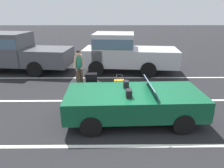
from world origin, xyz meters
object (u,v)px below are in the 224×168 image
Objects in this scene: convertible_car at (140,102)px; parked_pickup_truck_far at (123,52)px; parked_pickup_truck_near at (18,51)px; suitcase_large_black at (92,82)px; traveler_person at (79,67)px; suitcase_medium_bright at (119,87)px.

convertible_car is 0.81× the size of parked_pickup_truck_far.
suitcase_large_black is at bearing 152.64° from parked_pickup_truck_near.
parked_pickup_truck_far reaches higher than traveler_person.
suitcase_large_black is 1.25m from suitcase_medium_bright.
traveler_person is at bearing 61.10° from suitcase_medium_bright.
traveler_person is 0.32× the size of parked_pickup_truck_near.
suitcase_large_black is at bearing 123.28° from convertible_car.
traveler_person is (-0.56, 0.36, 0.56)m from suitcase_large_black.
parked_pickup_truck_far is at bearing -175.09° from parked_pickup_truck_near.
suitcase_large_black is (-1.72, 2.45, -0.22)m from convertible_car.
suitcase_large_black is at bearing 67.67° from parked_pickup_truck_far.
suitcase_medium_bright is (1.16, -0.48, -0.06)m from suitcase_large_black.
traveler_person is at bearing 152.40° from parked_pickup_truck_near.
convertible_car is 3.00m from suitcase_large_black.
suitcase_medium_bright is 0.17× the size of parked_pickup_truck_near.
parked_pickup_truck_near is (-5.45, 3.40, 0.80)m from suitcase_medium_bright.
suitcase_medium_bright is at bearing 154.94° from parked_pickup_truck_near.
suitcase_large_black is at bearing 8.05° from traveler_person.
parked_pickup_truck_far is (-0.26, 5.17, 0.52)m from convertible_car.
suitcase_medium_bright is at bearing 90.42° from parked_pickup_truck_far.
suitcase_large_black is 5.25m from parked_pickup_truck_near.
convertible_car is at bearing -166.93° from suitcase_medium_bright.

